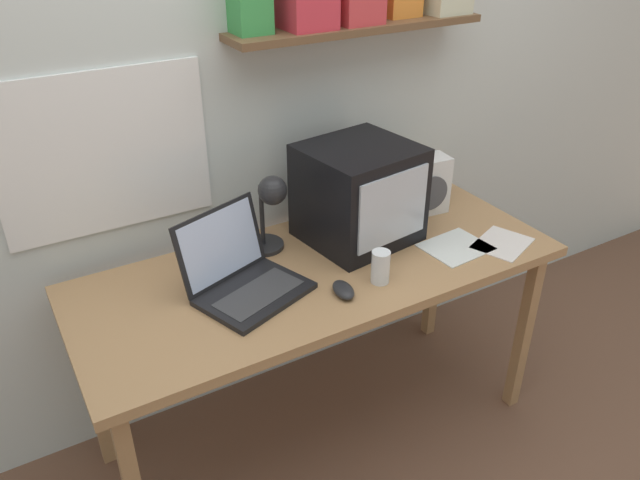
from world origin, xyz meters
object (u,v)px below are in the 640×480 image
juice_glass (380,268)px  printed_handout (456,247)px  crt_monitor (359,193)px  laptop (240,272)px  computer_mouse (343,290)px  corner_desk (320,283)px  loose_paper_near_laptop (502,243)px  desk_lamp (270,205)px  space_heater (424,186)px

juice_glass → printed_handout: 0.36m
crt_monitor → laptop: (-0.50, -0.10, -0.11)m
crt_monitor → computer_mouse: crt_monitor is taller
corner_desk → loose_paper_near_laptop: loose_paper_near_laptop is taller
juice_glass → loose_paper_near_laptop: size_ratio=0.44×
crt_monitor → desk_lamp: crt_monitor is taller
printed_handout → loose_paper_near_laptop: size_ratio=0.94×
laptop → juice_glass: 0.44m
desk_lamp → crt_monitor: bearing=-28.4°
corner_desk → crt_monitor: size_ratio=4.03×
laptop → desk_lamp: desk_lamp is taller
crt_monitor → desk_lamp: (-0.32, 0.06, 0.01)m
laptop → corner_desk: bearing=-21.1°
corner_desk → printed_handout: size_ratio=6.99×
computer_mouse → printed_handout: computer_mouse is taller
juice_glass → space_heater: (0.43, 0.32, 0.06)m
laptop → loose_paper_near_laptop: bearing=-32.3°
loose_paper_near_laptop → computer_mouse: bearing=178.1°
crt_monitor → juice_glass: crt_monitor is taller
desk_lamp → computer_mouse: (0.08, -0.35, -0.16)m
crt_monitor → loose_paper_near_laptop: size_ratio=1.62×
computer_mouse → loose_paper_near_laptop: (0.65, -0.02, -0.01)m
desk_lamp → juice_glass: desk_lamp is taller
corner_desk → juice_glass: size_ratio=14.86×
loose_paper_near_laptop → crt_monitor: bearing=143.7°
printed_handout → desk_lamp: bearing=152.0°
corner_desk → space_heater: (0.54, 0.14, 0.18)m
laptop → juice_glass: size_ratio=3.66×
corner_desk → desk_lamp: 0.31m
corner_desk → desk_lamp: size_ratio=5.69×
juice_glass → corner_desk: bearing=123.8°
juice_glass → computer_mouse: (-0.14, -0.00, -0.03)m
corner_desk → laptop: size_ratio=4.06×
desk_lamp → juice_glass: bearing=-75.1°
desk_lamp → loose_paper_near_laptop: size_ratio=1.15×
juice_glass → loose_paper_near_laptop: juice_glass is taller
loose_paper_near_laptop → laptop: bearing=167.2°
laptop → computer_mouse: bearing=-54.8°
space_heater → printed_handout: bearing=-98.7°
crt_monitor → laptop: bearing=-176.8°
printed_handout → laptop: bearing=169.2°
corner_desk → printed_handout: 0.50m
juice_glass → loose_paper_near_laptop: 0.52m
desk_lamp → computer_mouse: bearing=-94.7°
crt_monitor → desk_lamp: 0.32m
loose_paper_near_laptop → juice_glass: bearing=177.5°
juice_glass → desk_lamp: bearing=122.0°
corner_desk → printed_handout: bearing=-16.1°
juice_glass → crt_monitor: bearing=70.6°
crt_monitor → space_heater: 0.33m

